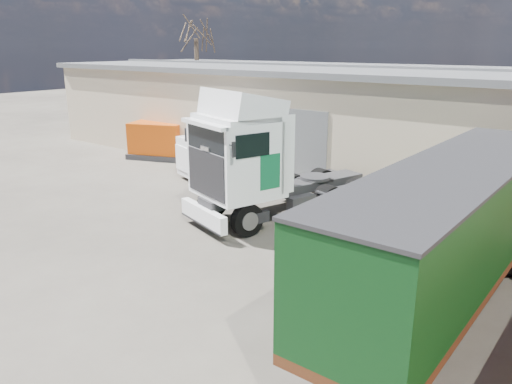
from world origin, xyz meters
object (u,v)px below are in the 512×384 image
Objects in this scene: box_trailer at (455,222)px; panel_van at (228,155)px; bare_tree at (196,26)px; tractor_unit at (259,166)px; orange_skip at (159,143)px.

panel_van is (-13.29, 6.75, -1.24)m from box_trailer.
bare_tree is at bearing 145.99° from box_trailer.
tractor_unit is 12.50m from orange_skip.
panel_van is at bearing -28.24° from orange_skip.
box_trailer is at bearing -34.16° from bare_tree.
orange_skip is (6.69, -10.20, -7.00)m from bare_tree.
tractor_unit is 8.30m from box_trailer.
tractor_unit is 1.41× the size of panel_van.
bare_tree is 1.71× the size of panel_van.
box_trailer is 2.94× the size of orange_skip.
tractor_unit is at bearing -45.32° from orange_skip.
panel_van is 6.08m from orange_skip.
box_trailer reaches higher than panel_van.
orange_skip is (-19.32, 7.45, -1.42)m from box_trailer.
orange_skip is at bearing -167.05° from panel_van.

